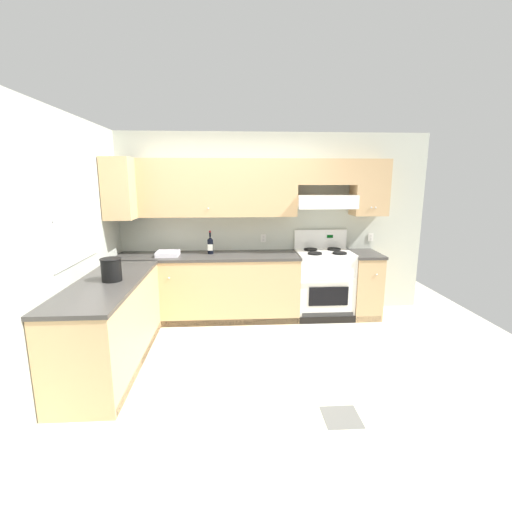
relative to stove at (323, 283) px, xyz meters
name	(u,v)px	position (x,y,z in m)	size (l,w,h in m)	color
ground_plane	(232,360)	(-1.29, -1.25, -0.48)	(7.04, 7.04, 0.00)	beige
floor_accent_tile	(341,417)	(-0.39, -2.27, -0.48)	(0.30, 0.30, 0.01)	slate
wall_back	(259,211)	(-0.90, 0.27, 1.00)	(4.68, 0.57, 2.55)	beige
wall_left	(77,235)	(-2.88, -1.03, 0.87)	(0.47, 4.00, 2.55)	beige
counter_back_run	(231,287)	(-1.31, -0.01, -0.03)	(3.60, 0.65, 0.91)	tan
counter_left_run	(111,324)	(-2.53, -1.26, -0.03)	(0.63, 1.91, 0.91)	tan
stove	(323,283)	(0.00, 0.00, 0.00)	(0.76, 0.62, 1.20)	white
wine_bottle	(210,245)	(-1.58, 0.06, 0.56)	(0.08, 0.08, 0.32)	black
bowl	(168,254)	(-2.14, -0.04, 0.45)	(0.30, 0.28, 0.06)	silver
bucket	(111,269)	(-2.49, -1.24, 0.55)	(0.21, 0.21, 0.23)	black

